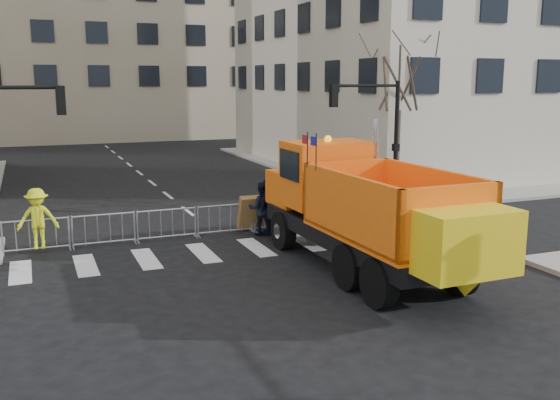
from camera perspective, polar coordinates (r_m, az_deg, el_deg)
name	(u,v)px	position (r m, az deg, el deg)	size (l,w,h in m)	color
ground	(306,305)	(15.50, 2.36, -9.55)	(120.00, 120.00, 0.00)	black
sidewalk_back	(211,227)	(23.16, -6.36, -2.51)	(64.00, 5.00, 0.15)	gray
building_far	(85,11)	(65.82, -17.39, 16.14)	(30.00, 18.00, 24.00)	tan
traffic_light_right	(396,145)	(27.10, 10.55, 4.96)	(0.18, 0.18, 5.40)	black
crowd_barriers	(197,222)	(22.01, -7.62, -1.97)	(12.60, 0.60, 1.10)	#9EA0A5
street_tree	(398,119)	(28.23, 10.73, 7.32)	(3.00, 3.00, 7.50)	#382B21
plow_truck	(366,207)	(17.76, 7.86, -0.63)	(3.60, 11.03, 4.27)	black
cop_a	(321,206)	(22.92, 3.75, -0.59)	(0.63, 0.41, 1.72)	black
cop_b	(262,209)	(22.01, -1.69, -0.80)	(0.93, 0.72, 1.91)	black
cop_c	(268,206)	(22.08, -1.08, -0.58)	(1.20, 0.50, 2.04)	black
worker	(38,219)	(21.12, -21.28, -1.59)	(1.25, 0.72, 1.94)	#E6F11C
newspaper_box	(356,198)	(25.64, 7.00, 0.21)	(0.45, 0.40, 1.10)	#B1290D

